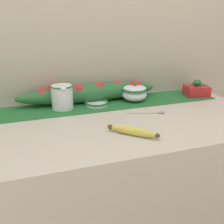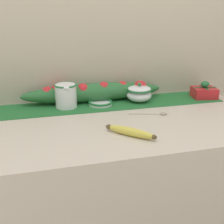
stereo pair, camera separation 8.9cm
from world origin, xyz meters
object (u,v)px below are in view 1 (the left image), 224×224
Objects in this scene: small_dish at (97,103)px; banana at (133,131)px; sugar_bowl at (134,93)px; gift_box at (197,90)px; spoon at (157,113)px; cream_pitcher at (62,96)px.

small_dish is 0.39m from banana.
gift_box is (0.37, -0.02, -0.01)m from sugar_bowl.
banana is at bearing -113.86° from sugar_bowl.
gift_box is (0.34, 0.19, 0.03)m from spoon.
gift_box is at bearing 44.78° from spoon.
cream_pitcher reaches higher than sugar_bowl.
spoon is at bearing -81.98° from sugar_bowl.
cream_pitcher reaches higher than spoon.
small_dish is 0.88× the size of gift_box.
cream_pitcher is at bearing 169.05° from spoon.
spoon is at bearing 42.37° from banana.
banana is at bearing -145.67° from gift_box.
gift_box is (0.55, 0.37, 0.02)m from banana.
small_dish is 0.71× the size of banana.
sugar_bowl is at bearing 114.16° from spoon.
small_dish is at bearing -178.10° from sugar_bowl.
gift_box is at bearing -1.80° from cream_pitcher.
sugar_bowl is (0.38, -0.00, -0.02)m from cream_pitcher.
small_dish is at bearing 155.97° from spoon.
sugar_bowl reaches higher than small_dish.
gift_box is (0.58, -0.02, 0.02)m from small_dish.
banana is 1.24× the size of gift_box.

